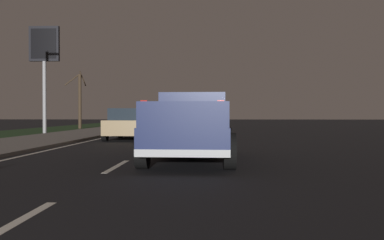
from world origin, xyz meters
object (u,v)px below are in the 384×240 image
object	(u,v)px
gas_price_sign	(44,53)
bare_tree_far	(80,100)
sedan_green	(155,121)
sedan_tan	(131,124)
pickup_truck	(192,127)

from	to	relation	value
gas_price_sign	bare_tree_far	world-z (taller)	gas_price_sign
sedan_green	gas_price_sign	xyz separation A→B (m)	(-5.42, 6.32, 4.32)
sedan_tan	bare_tree_far	xyz separation A→B (m)	(15.36, 7.48, 1.76)
sedan_green	sedan_tan	world-z (taller)	same
sedan_green	gas_price_sign	distance (m)	9.38
sedan_green	gas_price_sign	world-z (taller)	gas_price_sign
gas_price_sign	bare_tree_far	xyz separation A→B (m)	(10.21, 1.02, -2.56)
pickup_truck	bare_tree_far	bearing A→B (deg)	24.28
pickup_truck	bare_tree_far	world-z (taller)	bare_tree_far
sedan_green	gas_price_sign	bearing A→B (deg)	130.61
sedan_tan	gas_price_sign	world-z (taller)	gas_price_sign
pickup_truck	sedan_tan	bearing A→B (deg)	21.25
bare_tree_far	sedan_tan	bearing A→B (deg)	-154.03
pickup_truck	gas_price_sign	bearing A→B (deg)	35.25
gas_price_sign	bare_tree_far	bearing A→B (deg)	5.68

